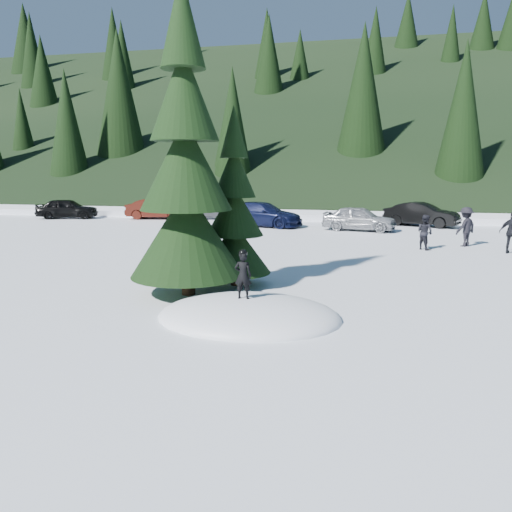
% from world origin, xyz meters
% --- Properties ---
extents(ground, '(200.00, 200.00, 0.00)m').
position_xyz_m(ground, '(0.00, 0.00, 0.00)').
color(ground, white).
rests_on(ground, ground).
extents(snow_mound, '(4.48, 3.52, 0.96)m').
position_xyz_m(snow_mound, '(0.00, 0.00, 0.00)').
color(snow_mound, white).
rests_on(snow_mound, ground).
extents(forest_hillside, '(200.00, 60.00, 25.00)m').
position_xyz_m(forest_hillside, '(0.00, 54.00, 12.50)').
color(forest_hillside, black).
rests_on(forest_hillside, ground).
extents(spruce_tall, '(3.20, 3.20, 8.60)m').
position_xyz_m(spruce_tall, '(-2.20, 1.80, 3.32)').
color(spruce_tall, '#311B10').
rests_on(spruce_tall, ground).
extents(spruce_short, '(2.20, 2.20, 5.37)m').
position_xyz_m(spruce_short, '(-1.20, 3.20, 2.10)').
color(spruce_short, '#311B10').
rests_on(spruce_short, ground).
extents(child_skier, '(0.42, 0.28, 1.12)m').
position_xyz_m(child_skier, '(-0.14, -0.03, 1.04)').
color(child_skier, black).
rests_on(child_skier, snow_mound).
extents(adult_0, '(0.93, 0.94, 1.54)m').
position_xyz_m(adult_0, '(5.22, 11.52, 0.77)').
color(adult_0, black).
rests_on(adult_0, ground).
extents(adult_2, '(1.30, 1.29, 1.80)m').
position_xyz_m(adult_2, '(7.14, 12.87, 0.90)').
color(adult_2, black).
rests_on(adult_2, ground).
extents(car_0, '(4.45, 2.69, 1.42)m').
position_xyz_m(car_0, '(-17.99, 20.28, 0.71)').
color(car_0, black).
rests_on(car_0, ground).
extents(car_1, '(4.48, 2.11, 1.42)m').
position_xyz_m(car_1, '(-11.60, 21.36, 0.71)').
color(car_1, '#3D120B').
rests_on(car_1, ground).
extents(car_2, '(5.58, 3.07, 1.48)m').
position_xyz_m(car_2, '(-6.80, 22.47, 0.74)').
color(car_2, '#484A4F').
rests_on(car_2, ground).
extents(car_3, '(5.45, 3.40, 1.47)m').
position_xyz_m(car_3, '(-3.53, 18.63, 0.74)').
color(car_3, black).
rests_on(car_3, ground).
extents(car_4, '(4.37, 2.40, 1.41)m').
position_xyz_m(car_4, '(2.31, 17.69, 0.70)').
color(car_4, gray).
rests_on(car_4, ground).
extents(car_5, '(4.69, 3.08, 1.46)m').
position_xyz_m(car_5, '(6.01, 20.72, 0.73)').
color(car_5, black).
rests_on(car_5, ground).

